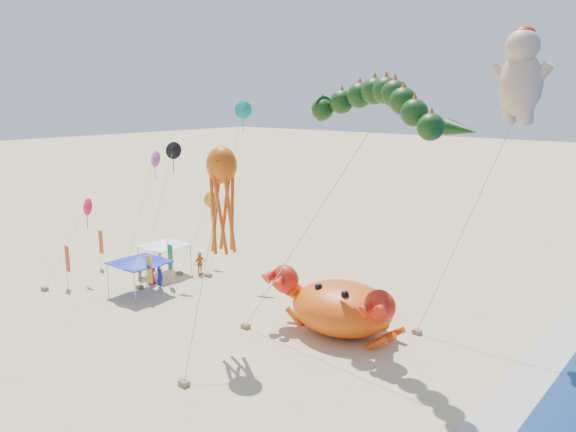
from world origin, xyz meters
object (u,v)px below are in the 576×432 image
at_px(canopy_blue, 139,260).
at_px(dragon_kite, 372,112).
at_px(cherub_kite, 521,73).
at_px(octopus_kite, 222,192).
at_px(crab_inflatable, 341,306).
at_px(canopy_white, 164,243).

bearing_deg(canopy_blue, dragon_kite, 10.06).
bearing_deg(cherub_kite, dragon_kite, -124.79).
bearing_deg(octopus_kite, dragon_kite, 35.82).
bearing_deg(crab_inflatable, octopus_kite, -130.52).
xyz_separation_m(dragon_kite, canopy_white, (-18.83, 0.98, -10.31)).
bearing_deg(canopy_blue, cherub_kite, 25.05).
bearing_deg(crab_inflatable, canopy_blue, -166.74).
height_order(dragon_kite, octopus_kite, dragon_kite).
distance_m(octopus_kite, canopy_white, 14.95).
xyz_separation_m(crab_inflatable, canopy_white, (-16.82, 0.49, 0.82)).
relative_size(crab_inflatable, dragon_kite, 0.60).
distance_m(crab_inflatable, canopy_white, 16.85).
distance_m(cherub_kite, canopy_blue, 26.72).
distance_m(crab_inflatable, canopy_blue, 14.96).
relative_size(dragon_kite, cherub_kite, 0.82).
xyz_separation_m(canopy_blue, canopy_white, (-2.28, 3.92, -0.00)).
height_order(cherub_kite, canopy_white, cherub_kite).
xyz_separation_m(octopus_kite, canopy_white, (-12.48, 5.56, -6.06)).
height_order(dragon_kite, cherub_kite, cherub_kite).
height_order(dragon_kite, canopy_white, dragon_kite).
bearing_deg(crab_inflatable, dragon_kite, -13.67).
relative_size(canopy_blue, canopy_white, 1.11).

